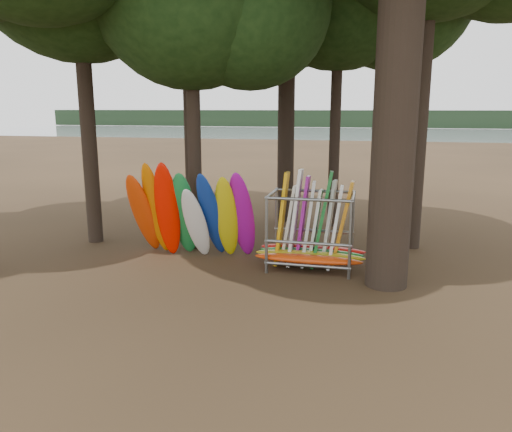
# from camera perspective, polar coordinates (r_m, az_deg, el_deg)

# --- Properties ---
(ground) EXTENTS (120.00, 120.00, 0.00)m
(ground) POSITION_cam_1_polar(r_m,az_deg,el_deg) (14.24, -3.17, -6.68)
(ground) COLOR #47331E
(ground) RESTS_ON ground
(lake) EXTENTS (160.00, 160.00, 0.00)m
(lake) POSITION_cam_1_polar(r_m,az_deg,el_deg) (73.16, 10.23, 8.48)
(lake) COLOR gray
(lake) RESTS_ON ground
(far_shore) EXTENTS (160.00, 4.00, 4.00)m
(far_shore) POSITION_cam_1_polar(r_m,az_deg,el_deg) (123.00, 11.56, 10.83)
(far_shore) COLOR black
(far_shore) RESTS_ON ground
(kayak_row) EXTENTS (4.07, 1.95, 3.18)m
(kayak_row) POSITION_cam_1_polar(r_m,az_deg,el_deg) (15.52, -7.68, 0.14)
(kayak_row) COLOR red
(kayak_row) RESTS_ON ground
(storage_rack) EXTENTS (3.24, 1.60, 2.91)m
(storage_rack) POSITION_cam_1_polar(r_m,az_deg,el_deg) (14.62, 6.29, -2.00)
(storage_rack) COLOR gray
(storage_rack) RESTS_ON ground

